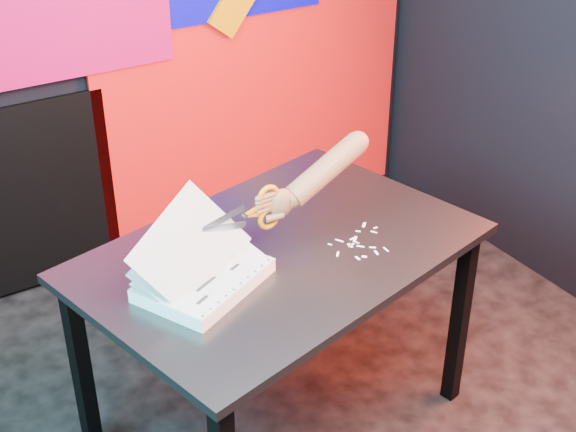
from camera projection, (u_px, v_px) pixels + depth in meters
room at (317, 85)px, 2.07m from camera, size 3.01×3.01×2.71m
backdrop at (135, 63)px, 3.37m from camera, size 2.88×0.05×2.08m
work_table at (279, 271)px, 2.55m from camera, size 1.38×1.08×0.75m
printout_stack at (203, 278)px, 2.32m from camera, size 0.45×0.39×0.27m
scissors at (263, 209)px, 2.43m from camera, size 0.27×0.03×0.15m
hand_forearm at (318, 175)px, 2.51m from camera, size 0.42×0.10×0.21m
paper_clippings at (359, 243)px, 2.53m from camera, size 0.21×0.18×0.00m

